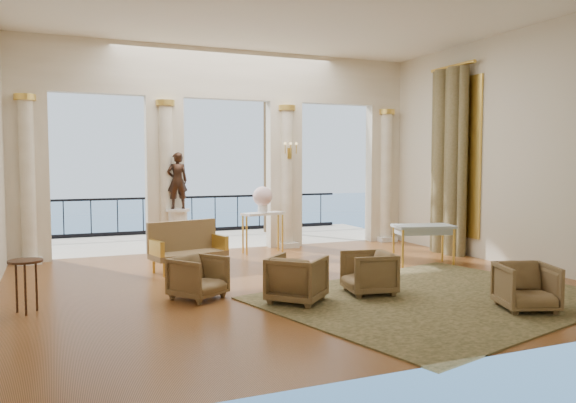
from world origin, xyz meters
name	(u,v)px	position (x,y,z in m)	size (l,w,h in m)	color
floor	(294,283)	(0.00, 0.00, 0.00)	(9.00, 9.00, 0.00)	#4A290A
room_walls	(325,101)	(0.00, -1.12, 2.88)	(9.00, 9.00, 9.00)	beige
arcade	(227,136)	(0.00, 3.82, 2.58)	(9.00, 0.56, 4.50)	beige
terrace	(206,241)	(0.00, 5.80, -0.05)	(10.00, 3.60, 0.10)	#C0B19E
balustrade	(192,218)	(0.00, 7.40, 0.41)	(9.00, 0.06, 1.03)	black
palm_tree	(267,88)	(2.00, 6.60, 4.09)	(2.00, 2.00, 4.50)	#4C3823
sea	(89,231)	(0.00, 60.00, -6.00)	(160.00, 160.00, 0.00)	#245882
curtain	(448,161)	(4.28, 1.50, 2.02)	(0.33, 1.40, 4.09)	brown
window_frame	(455,157)	(4.47, 1.50, 2.10)	(0.04, 1.60, 3.40)	#E7BB4C
wall_sconce	(290,152)	(1.40, 3.51, 2.23)	(0.30, 0.11, 0.33)	#E7BB4C
rug	(437,298)	(1.50, -1.80, 0.01)	(4.75, 3.70, 0.02)	#2F331B
armchair_a	(198,275)	(-1.71, -0.42, 0.34)	(0.67, 0.63, 0.69)	#473620
armchair_b	(526,285)	(2.18, -2.80, 0.35)	(0.69, 0.65, 0.71)	#473620
armchair_c	(369,271)	(0.73, -1.15, 0.36)	(0.70, 0.65, 0.72)	#473620
armchair_d	(297,277)	(-0.47, -1.20, 0.37)	(0.72, 0.68, 0.74)	#473620
settee	(186,246)	(-1.40, 1.77, 0.45)	(1.47, 0.90, 0.91)	#473620
game_table	(423,229)	(3.00, 0.59, 0.70)	(1.25, 0.87, 0.78)	#A5C1D2
pedestal	(178,233)	(-1.20, 3.50, 0.48)	(0.55, 0.55, 1.00)	silver
statue	(177,181)	(-1.20, 3.50, 1.60)	(0.44, 0.29, 1.20)	black
console_table	(263,219)	(0.60, 3.14, 0.74)	(1.00, 0.60, 0.89)	silver
urn	(263,198)	(0.60, 3.14, 1.22)	(0.43, 0.43, 0.57)	white
side_table	(25,267)	(-4.00, -0.33, 0.61)	(0.44, 0.44, 0.71)	black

